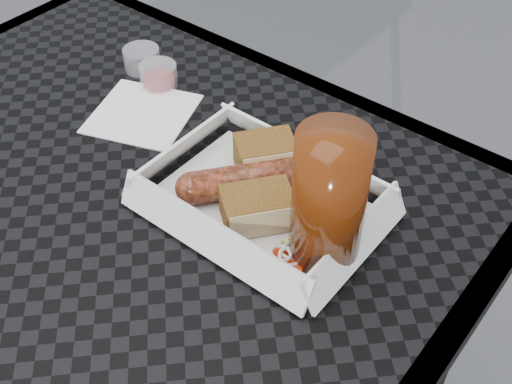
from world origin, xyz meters
TOP-DOWN VIEW (x-y plane):
  - patio_table at (0.00, 0.00)m, footprint 0.80×0.80m
  - food_tray at (0.15, 0.16)m, footprint 0.22×0.15m
  - bratwurst at (0.14, 0.18)m, footprint 0.13×0.16m
  - bread_near at (0.12, 0.20)m, footprint 0.08×0.08m
  - bread_far at (0.16, 0.14)m, footprint 0.08×0.09m
  - veg_garnish at (0.23, 0.12)m, footprint 0.03×0.03m
  - napkin at (-0.07, 0.19)m, footprint 0.15×0.15m
  - condiment_cup_sauce at (-0.10, 0.25)m, footprint 0.05×0.05m
  - condiment_cup_empty at (-0.14, 0.27)m, footprint 0.05×0.05m
  - drink_glass at (0.24, 0.14)m, footprint 0.07×0.07m

SIDE VIEW (x-z plane):
  - patio_table at x=0.00m, z-range 0.30..1.04m
  - napkin at x=-0.07m, z-range 0.74..0.75m
  - food_tray at x=0.15m, z-range 0.74..0.75m
  - veg_garnish at x=0.23m, z-range 0.75..0.75m
  - condiment_cup_sauce at x=-0.10m, z-range 0.74..0.78m
  - condiment_cup_empty at x=-0.14m, z-range 0.74..0.78m
  - bratwurst at x=0.14m, z-range 0.75..0.79m
  - bread_far at x=0.16m, z-range 0.75..0.79m
  - bread_near at x=0.12m, z-range 0.75..0.79m
  - drink_glass at x=0.24m, z-range 0.74..0.90m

